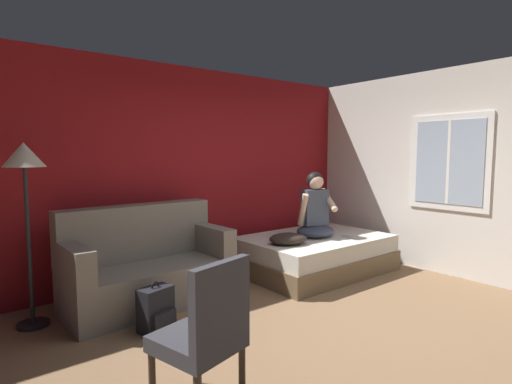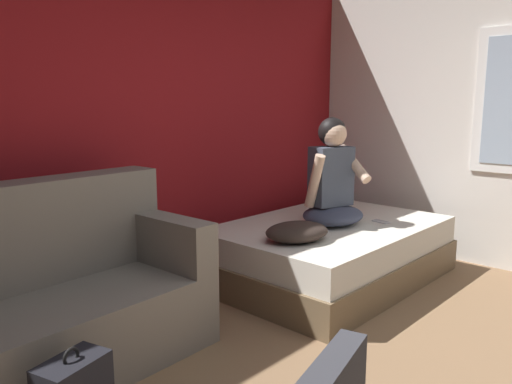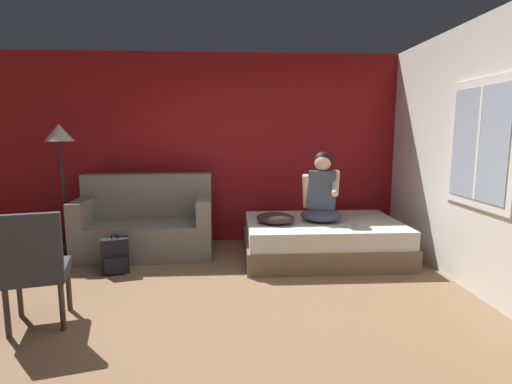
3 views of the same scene
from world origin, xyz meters
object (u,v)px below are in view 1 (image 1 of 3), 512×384
Objects in this scene: couch at (147,267)px; cell_phone at (347,236)px; backpack at (157,310)px; throw_pillow at (288,239)px; bed at (315,254)px; floor_lamp at (25,173)px; person_seated at (315,211)px; side_chair at (205,331)px.

couch reaches higher than cell_phone.
backpack is 1.92m from throw_pillow.
floor_lamp is at bearing 173.19° from bed.
person_seated is 1.82× the size of throw_pillow.
couch reaches higher than bed.
cell_phone is at bearing -9.69° from throw_pillow.
bed is at bearing -7.40° from couch.
cell_phone is (2.81, 0.12, 0.29)m from backpack.
side_chair reaches higher than throw_pillow.
floor_lamp is (-0.61, 2.09, 0.90)m from side_chair.
cell_phone is 3.85m from floor_lamp.
bed is 3.58m from floor_lamp.
backpack is at bearing 11.73° from cell_phone.
backpack is (0.26, 1.28, -0.34)m from side_chair.
bed is 1.14× the size of couch.
couch is at bearing 73.23° from backpack.
throw_pillow is (1.87, 0.28, 0.36)m from backpack.
throw_pillow reaches higher than cell_phone.
side_chair is 2.14× the size of backpack.
couch reaches higher than throw_pillow.
couch is at bearing 172.60° from bed.
person_seated is 0.56m from cell_phone.
side_chair is (-0.47, -1.99, 0.14)m from couch.
floor_lamp is (-0.86, 0.81, 1.24)m from backpack.
couch is (-2.28, 0.30, 0.16)m from bed.
couch is at bearing 76.73° from side_chair.
bed is at bearing 31.67° from side_chair.
person_seated reaches higher than bed.
bed is 0.60m from person_seated.
cell_phone is at bearing 24.60° from side_chair.
bed is at bearing -33.32° from cell_phone.
side_chair reaches higher than bed.
backpack is at bearing -171.08° from person_seated.
throw_pillow is at bearing 8.46° from backpack.
side_chair is (-2.75, -1.69, 0.30)m from bed.
side_chair is at bearing -143.70° from throw_pillow.
person_seated is (-0.03, -0.02, 0.60)m from bed.
cell_phone is 0.08× the size of floor_lamp.
side_chair is 1.35m from backpack.
backpack is at bearing 78.70° from side_chair.
bed is 2.02× the size of side_chair.
cell_phone reaches higher than backpack.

